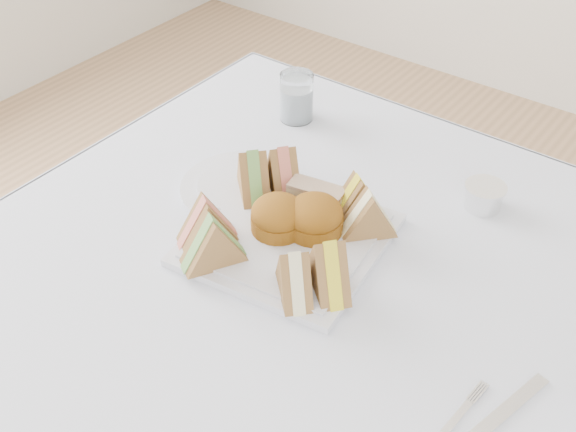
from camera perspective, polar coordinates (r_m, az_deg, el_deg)
The scene contains 17 objects.
tablecloth at distance 0.98m, azimuth 1.64°, elevation -6.37°, with size 1.02×1.02×0.01m, color silver.
serving_plate at distance 1.05m, azimuth 0.00°, elevation -1.86°, with size 0.26×0.26×0.01m, color silver.
sandwich_fl_a at distance 1.02m, azimuth -6.46°, elevation -0.28°, with size 0.09×0.04×0.08m, color brown, non-canonical shape.
sandwich_fl_b at distance 0.98m, azimuth -5.96°, elevation -1.85°, with size 0.09×0.04×0.08m, color brown, non-canonical shape.
sandwich_fr_a at distance 0.94m, azimuth 3.23°, elevation -3.83°, with size 0.09×0.04×0.08m, color brown, non-canonical shape.
sandwich_fr_b at distance 0.94m, azimuth 0.49°, elevation -4.53°, with size 0.08×0.04×0.07m, color brown, non-canonical shape.
sandwich_bl_a at distance 1.10m, azimuth -2.77°, elevation 3.46°, with size 0.09×0.04×0.08m, color brown, non-canonical shape.
sandwich_bl_b at distance 1.11m, azimuth -0.41°, elevation 3.80°, with size 0.09×0.04×0.08m, color brown, non-canonical shape.
sandwich_br_a at distance 1.03m, azimuth 6.38°, elevation 0.25°, with size 0.08×0.04×0.07m, color brown, non-canonical shape.
sandwich_br_b at distance 1.07m, azimuth 5.48°, elevation 1.68°, with size 0.08×0.04×0.07m, color brown, non-canonical shape.
scone_left at distance 1.04m, azimuth -0.78°, elevation 0.00°, with size 0.08×0.08×0.05m, color #8F6113.
scone_right at distance 1.04m, azimuth 2.12°, elevation -0.05°, with size 0.08×0.08×0.06m, color #8F6113.
pastry_slice at distance 1.09m, azimuth 2.27°, elevation 1.52°, with size 0.09×0.03×0.04m, color #BDB685.
side_plate at distance 1.15m, azimuth -3.73°, elevation 2.21°, with size 0.19×0.19×0.01m, color silver.
water_glass at distance 1.31m, azimuth 0.67°, elevation 9.39°, with size 0.06×0.06×0.09m, color white.
tea_strainer at distance 1.15m, azimuth 15.21°, elevation 1.41°, with size 0.06×0.06×0.04m, color silver.
knife at distance 0.87m, azimuth 15.49°, elevation -15.72°, with size 0.02×0.21×0.00m, color silver.
Camera 1 is at (0.39, -0.56, 1.44)m, focal length 45.00 mm.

